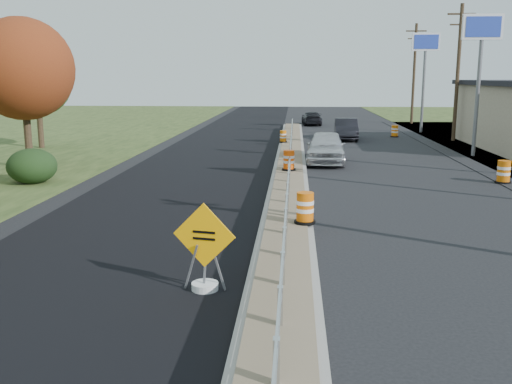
# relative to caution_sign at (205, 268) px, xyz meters

# --- Properties ---
(ground) EXTENTS (140.00, 140.00, 0.00)m
(ground) POSITION_rel_caution_sign_xyz_m (1.67, 5.89, -0.49)
(ground) COLOR black
(ground) RESTS_ON ground
(milled_overlay) EXTENTS (7.20, 120.00, 0.01)m
(milled_overlay) POSITION_rel_caution_sign_xyz_m (-2.73, 15.89, -0.48)
(milled_overlay) COLOR black
(milled_overlay) RESTS_ON ground
(median) EXTENTS (1.60, 55.00, 0.23)m
(median) POSITION_rel_caution_sign_xyz_m (1.67, 13.89, -0.38)
(median) COLOR gray
(median) RESTS_ON ground
(guardrail) EXTENTS (0.10, 46.15, 0.72)m
(guardrail) POSITION_rel_caution_sign_xyz_m (1.67, 14.89, 0.24)
(guardrail) COLOR silver
(guardrail) RESTS_ON median
(pylon_sign_mid) EXTENTS (2.20, 0.30, 7.90)m
(pylon_sign_mid) POSITION_rel_caution_sign_xyz_m (12.17, 21.89, 5.99)
(pylon_sign_mid) COLOR slate
(pylon_sign_mid) RESTS_ON ground
(pylon_sign_north) EXTENTS (2.20, 0.30, 7.90)m
(pylon_sign_north) POSITION_rel_caution_sign_xyz_m (12.17, 35.89, 5.99)
(pylon_sign_north) COLOR slate
(pylon_sign_north) RESTS_ON ground
(utility_pole_nmid) EXTENTS (1.90, 0.26, 9.40)m
(utility_pole_nmid) POSITION_rel_caution_sign_xyz_m (13.17, 29.89, 4.44)
(utility_pole_nmid) COLOR #473523
(utility_pole_nmid) RESTS_ON ground
(utility_pole_north) EXTENTS (1.90, 0.26, 9.40)m
(utility_pole_north) POSITION_rel_caution_sign_xyz_m (13.17, 44.89, 4.44)
(utility_pole_north) COLOR #473523
(utility_pole_north) RESTS_ON ground
(hedge_north) EXTENTS (2.09, 2.09, 1.52)m
(hedge_north) POSITION_rel_caution_sign_xyz_m (-9.33, 11.89, 0.27)
(hedge_north) COLOR black
(hedge_north) RESTS_ON ground
(tree_near_red) EXTENTS (4.95, 4.95, 7.35)m
(tree_near_red) POSITION_rel_caution_sign_xyz_m (-11.33, 15.89, 4.37)
(tree_near_red) COLOR #473523
(tree_near_red) RESTS_ON ground
(tree_near_back) EXTENTS (4.29, 4.29, 6.37)m
(tree_near_back) POSITION_rel_caution_sign_xyz_m (-14.33, 23.89, 3.72)
(tree_near_back) COLOR #473523
(tree_near_back) RESTS_ON ground
(caution_sign) EXTENTS (1.38, 0.58, 1.93)m
(caution_sign) POSITION_rel_caution_sign_xyz_m (0.00, 0.00, 0.00)
(caution_sign) COLOR white
(caution_sign) RESTS_ON ground
(barrel_median_near) EXTENTS (0.64, 0.64, 0.93)m
(barrel_median_near) POSITION_rel_caution_sign_xyz_m (2.22, 5.00, 0.19)
(barrel_median_near) COLOR black
(barrel_median_near) RESTS_ON median
(barrel_median_mid) EXTENTS (0.64, 0.64, 0.94)m
(barrel_median_mid) POSITION_rel_caution_sign_xyz_m (1.63, 14.71, 0.19)
(barrel_median_mid) COLOR black
(barrel_median_mid) RESTS_ON median
(barrel_median_far) EXTENTS (0.53, 0.53, 0.78)m
(barrel_median_far) POSITION_rel_caution_sign_xyz_m (1.12, 26.17, 0.11)
(barrel_median_far) COLOR black
(barrel_median_far) RESTS_ON median
(barrel_shoulder_near) EXTENTS (0.67, 0.67, 0.99)m
(barrel_shoulder_near) POSITION_rel_caution_sign_xyz_m (10.87, 13.29, -0.02)
(barrel_shoulder_near) COLOR black
(barrel_shoulder_near) RESTS_ON ground
(barrel_shoulder_far) EXTENTS (0.61, 0.61, 0.90)m
(barrel_shoulder_far) POSITION_rel_caution_sign_xyz_m (9.45, 32.32, -0.06)
(barrel_shoulder_far) COLOR black
(barrel_shoulder_far) RESTS_ON ground
(car_silver) EXTENTS (2.28, 5.05, 1.68)m
(car_silver) POSITION_rel_caution_sign_xyz_m (3.55, 18.73, 0.35)
(car_silver) COLOR silver
(car_silver) RESTS_ON ground
(car_dark_mid) EXTENTS (1.78, 4.63, 1.51)m
(car_dark_mid) POSITION_rel_caution_sign_xyz_m (5.61, 30.39, 0.26)
(car_dark_mid) COLOR black
(car_dark_mid) RESTS_ON ground
(car_dark_far) EXTENTS (1.94, 4.39, 1.25)m
(car_dark_far) POSITION_rel_caution_sign_xyz_m (3.47, 42.96, 0.14)
(car_dark_far) COLOR black
(car_dark_far) RESTS_ON ground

